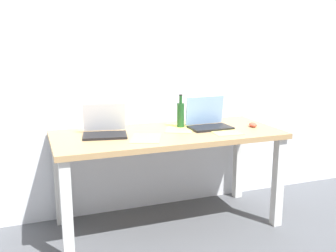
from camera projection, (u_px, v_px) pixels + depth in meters
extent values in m
plane|color=#515459|center=(168.00, 224.00, 3.12)|extent=(8.00, 8.00, 0.00)
cube|color=white|center=(151.00, 58.00, 3.23)|extent=(5.20, 0.08, 2.60)
cube|color=tan|center=(168.00, 135.00, 2.96)|extent=(1.73, 0.73, 0.04)
cube|color=silver|center=(67.00, 213.00, 2.50)|extent=(0.07, 0.07, 0.72)
cube|color=silver|center=(278.00, 182.00, 3.03)|extent=(0.07, 0.07, 0.72)
cube|color=silver|center=(59.00, 181.00, 3.06)|extent=(0.07, 0.07, 0.72)
cube|color=silver|center=(238.00, 160.00, 3.60)|extent=(0.07, 0.07, 0.72)
cube|color=black|center=(105.00, 136.00, 2.82)|extent=(0.35, 0.27, 0.02)
cube|color=white|center=(104.00, 117.00, 2.91)|extent=(0.32, 0.11, 0.21)
cube|color=black|center=(210.00, 128.00, 3.08)|extent=(0.33, 0.21, 0.02)
cube|color=#8CB7EA|center=(205.00, 110.00, 3.15)|extent=(0.33, 0.04, 0.23)
cylinder|color=#1E5123|center=(181.00, 115.00, 3.11)|extent=(0.06, 0.06, 0.20)
cylinder|color=#1E5123|center=(181.00, 99.00, 3.09)|extent=(0.02, 0.02, 0.06)
cylinder|color=black|center=(181.00, 95.00, 3.08)|extent=(0.03, 0.03, 0.01)
ellipsoid|color=#D84C38|center=(253.00, 125.00, 3.15)|extent=(0.09, 0.11, 0.03)
cube|color=#F4E06B|center=(180.00, 129.00, 3.07)|extent=(0.32, 0.36, 0.00)
cube|color=#F4E06B|center=(224.00, 131.00, 2.99)|extent=(0.23, 0.31, 0.00)
cube|color=#F4E06B|center=(146.00, 138.00, 2.78)|extent=(0.31, 0.35, 0.00)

